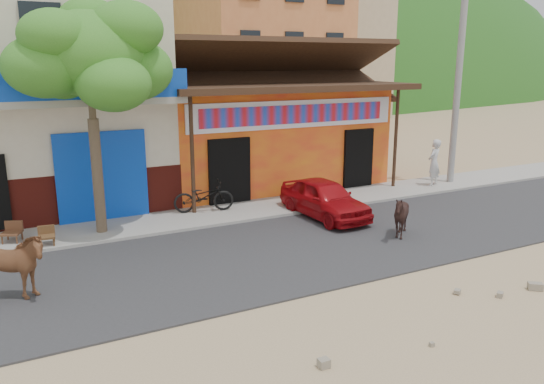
{
  "coord_description": "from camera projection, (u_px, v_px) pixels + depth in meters",
  "views": [
    {
      "loc": [
        -6.73,
        -8.29,
        4.54
      ],
      "look_at": [
        -0.92,
        3.0,
        1.4
      ],
      "focal_mm": 35.0,
      "sensor_mm": 36.0,
      "label": 1
    }
  ],
  "objects": [
    {
      "name": "tree",
      "position": [
        93.0,
        119.0,
        13.45
      ],
      "size": [
        3.0,
        3.0,
        6.0
      ],
      "primitive_type": null,
      "color": "#2D721E",
      "rests_on": "sidewalk"
    },
    {
      "name": "pedestrian",
      "position": [
        434.0,
        163.0,
        19.21
      ],
      "size": [
        0.73,
        0.61,
        1.69
      ],
      "primitive_type": "imported",
      "rotation": [
        0.0,
        0.0,
        3.55
      ],
      "color": "silver",
      "rests_on": "sidewalk"
    },
    {
      "name": "sidewalk",
      "position": [
        254.0,
        210.0,
        16.4
      ],
      "size": [
        60.0,
        2.0,
        0.12
      ],
      "primitive_type": "cube",
      "color": "gray",
      "rests_on": "ground"
    },
    {
      "name": "apartment_rear",
      "position": [
        326.0,
        55.0,
        43.93
      ],
      "size": [
        8.0,
        8.0,
        10.0
      ],
      "primitive_type": "cube",
      "color": "tan",
      "rests_on": "ground"
    },
    {
      "name": "cow_tan",
      "position": [
        4.0,
        268.0,
        10.08
      ],
      "size": [
        1.74,
        1.2,
        1.35
      ],
      "primitive_type": "imported",
      "rotation": [
        0.0,
        0.0,
        1.25
      ],
      "color": "#915D3A",
      "rests_on": "road"
    },
    {
      "name": "utility_pole",
      "position": [
        459.0,
        73.0,
        19.07
      ],
      "size": [
        0.24,
        0.24,
        8.0
      ],
      "primitive_type": "cylinder",
      "color": "gray",
      "rests_on": "sidewalk"
    },
    {
      "name": "ground",
      "position": [
        375.0,
        281.0,
        11.24
      ],
      "size": [
        120.0,
        120.0,
        0.0
      ],
      "primitive_type": "plane",
      "color": "#9E825B",
      "rests_on": "ground"
    },
    {
      "name": "dance_club",
      "position": [
        256.0,
        135.0,
        20.33
      ],
      "size": [
        8.0,
        6.0,
        3.6
      ],
      "primitive_type": "cube",
      "color": "orange",
      "rests_on": "ground"
    },
    {
      "name": "cafe_building",
      "position": [
        40.0,
        95.0,
        16.59
      ],
      "size": [
        7.0,
        6.0,
        7.0
      ],
      "primitive_type": "cube",
      "color": "beige",
      "rests_on": "ground"
    },
    {
      "name": "scooter",
      "position": [
        204.0,
        196.0,
        15.92
      ],
      "size": [
        1.89,
        1.0,
        0.95
      ],
      "primitive_type": "imported",
      "rotation": [
        0.0,
        0.0,
        1.36
      ],
      "color": "black",
      "rests_on": "sidewalk"
    },
    {
      "name": "cafe_chair_right",
      "position": [
        46.0,
        228.0,
        13.02
      ],
      "size": [
        0.44,
        0.44,
        0.86
      ],
      "primitive_type": null,
      "rotation": [
        0.0,
        0.0,
        -0.1
      ],
      "color": "#4E371A",
      "rests_on": "sidewalk"
    },
    {
      "name": "road",
      "position": [
        313.0,
        245.0,
        13.39
      ],
      "size": [
        60.0,
        5.0,
        0.04
      ],
      "primitive_type": "cube",
      "color": "#28282B",
      "rests_on": "ground"
    },
    {
      "name": "hillside",
      "position": [
        43.0,
        2.0,
        68.78
      ],
      "size": [
        100.0,
        40.0,
        24.0
      ],
      "primitive_type": "ellipsoid",
      "color": "#194C14",
      "rests_on": "ground"
    },
    {
      "name": "cafe_chair_left",
      "position": [
        11.0,
        224.0,
        13.23
      ],
      "size": [
        0.58,
        0.58,
        0.94
      ],
      "primitive_type": null,
      "rotation": [
        0.0,
        0.0,
        -0.39
      ],
      "color": "#532A1B",
      "rests_on": "sidewalk"
    },
    {
      "name": "cow_dark",
      "position": [
        401.0,
        216.0,
        13.82
      ],
      "size": [
        1.05,
        0.94,
        1.15
      ],
      "primitive_type": "imported",
      "rotation": [
        0.0,
        0.0,
        -1.57
      ],
      "color": "black",
      "rests_on": "road"
    },
    {
      "name": "apartment_front",
      "position": [
        260.0,
        38.0,
        34.51
      ],
      "size": [
        9.0,
        9.0,
        12.0
      ],
      "primitive_type": "cube",
      "color": "#CC723F",
      "rests_on": "ground"
    },
    {
      "name": "red_car",
      "position": [
        324.0,
        198.0,
        15.63
      ],
      "size": [
        1.51,
        3.41,
        1.14
      ],
      "primitive_type": "imported",
      "rotation": [
        0.0,
        0.0,
        0.05
      ],
      "color": "#A20B11",
      "rests_on": "road"
    }
  ]
}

